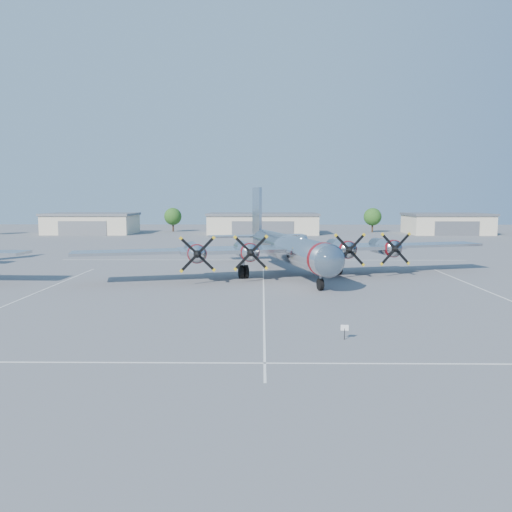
{
  "coord_description": "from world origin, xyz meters",
  "views": [
    {
      "loc": [
        -0.16,
        -48.65,
        9.0
      ],
      "look_at": [
        -0.78,
        2.22,
        3.2
      ],
      "focal_mm": 35.0,
      "sensor_mm": 36.0,
      "label": 1
    }
  ],
  "objects_px": {
    "hangar_east": "(447,223)",
    "info_placard": "(345,329)",
    "hangar_center": "(263,223)",
    "tree_east": "(373,217)",
    "hangar_west": "(92,223)",
    "tree_west": "(173,217)",
    "main_bomber_b29": "(286,274)"
  },
  "relations": [
    {
      "from": "hangar_west",
      "to": "hangar_center",
      "type": "height_order",
      "value": "same"
    },
    {
      "from": "hangar_center",
      "to": "main_bomber_b29",
      "type": "bearing_deg",
      "value": -87.81
    },
    {
      "from": "hangar_west",
      "to": "hangar_east",
      "type": "relative_size",
      "value": 1.1
    },
    {
      "from": "hangar_center",
      "to": "main_bomber_b29",
      "type": "distance_m",
      "value": 70.92
    },
    {
      "from": "info_placard",
      "to": "tree_east",
      "type": "bearing_deg",
      "value": 81.28
    },
    {
      "from": "hangar_west",
      "to": "hangar_east",
      "type": "distance_m",
      "value": 93.0
    },
    {
      "from": "hangar_west",
      "to": "hangar_center",
      "type": "distance_m",
      "value": 45.0
    },
    {
      "from": "hangar_east",
      "to": "hangar_center",
      "type": "bearing_deg",
      "value": -180.0
    },
    {
      "from": "hangar_west",
      "to": "tree_east",
      "type": "relative_size",
      "value": 3.4
    },
    {
      "from": "hangar_west",
      "to": "hangar_east",
      "type": "xyz_separation_m",
      "value": [
        93.0,
        0.0,
        0.0
      ]
    },
    {
      "from": "main_bomber_b29",
      "to": "info_placard",
      "type": "relative_size",
      "value": 49.82
    },
    {
      "from": "main_bomber_b29",
      "to": "hangar_west",
      "type": "bearing_deg",
      "value": 109.14
    },
    {
      "from": "hangar_west",
      "to": "tree_west",
      "type": "relative_size",
      "value": 3.4
    },
    {
      "from": "hangar_east",
      "to": "tree_west",
      "type": "bearing_deg",
      "value": 173.72
    },
    {
      "from": "tree_east",
      "to": "main_bomber_b29",
      "type": "relative_size",
      "value": 0.14
    },
    {
      "from": "tree_west",
      "to": "tree_east",
      "type": "height_order",
      "value": "same"
    },
    {
      "from": "tree_west",
      "to": "tree_east",
      "type": "xyz_separation_m",
      "value": [
        55.0,
        -2.0,
        0.0
      ]
    },
    {
      "from": "hangar_center",
      "to": "hangar_east",
      "type": "relative_size",
      "value": 1.39
    },
    {
      "from": "hangar_center",
      "to": "main_bomber_b29",
      "type": "height_order",
      "value": "hangar_center"
    },
    {
      "from": "hangar_west",
      "to": "main_bomber_b29",
      "type": "bearing_deg",
      "value": -56.04
    },
    {
      "from": "hangar_east",
      "to": "tree_east",
      "type": "distance_m",
      "value": 19.04
    },
    {
      "from": "hangar_west",
      "to": "tree_east",
      "type": "xyz_separation_m",
      "value": [
        75.0,
        6.04,
        1.51
      ]
    },
    {
      "from": "tree_west",
      "to": "info_placard",
      "type": "distance_m",
      "value": 111.49
    },
    {
      "from": "tree_west",
      "to": "tree_east",
      "type": "bearing_deg",
      "value": -2.08
    },
    {
      "from": "info_placard",
      "to": "hangar_center",
      "type": "bearing_deg",
      "value": 97.54
    },
    {
      "from": "hangar_center",
      "to": "tree_west",
      "type": "height_order",
      "value": "tree_west"
    },
    {
      "from": "main_bomber_b29",
      "to": "info_placard",
      "type": "bearing_deg",
      "value": -99.89
    },
    {
      "from": "hangar_center",
      "to": "tree_east",
      "type": "height_order",
      "value": "tree_east"
    },
    {
      "from": "hangar_east",
      "to": "info_placard",
      "type": "distance_m",
      "value": 108.11
    },
    {
      "from": "tree_east",
      "to": "main_bomber_b29",
      "type": "xyz_separation_m",
      "value": [
        -27.29,
        -76.86,
        -4.22
      ]
    },
    {
      "from": "hangar_center",
      "to": "tree_east",
      "type": "distance_m",
      "value": 30.64
    },
    {
      "from": "main_bomber_b29",
      "to": "tree_west",
      "type": "bearing_deg",
      "value": 94.53
    }
  ]
}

